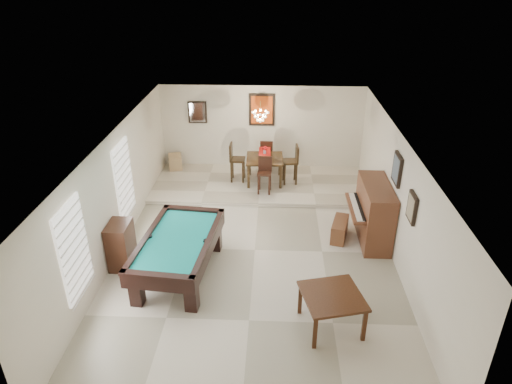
# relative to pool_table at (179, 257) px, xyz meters

# --- Properties ---
(ground_plane) EXTENTS (6.00, 9.00, 0.02)m
(ground_plane) POSITION_rel_pool_table_xyz_m (1.49, 0.94, -0.43)
(ground_plane) COLOR beige
(wall_back) EXTENTS (6.00, 0.04, 2.60)m
(wall_back) POSITION_rel_pool_table_xyz_m (1.49, 5.44, 0.88)
(wall_back) COLOR silver
(wall_back) RESTS_ON ground_plane
(wall_front) EXTENTS (6.00, 0.04, 2.60)m
(wall_front) POSITION_rel_pool_table_xyz_m (1.49, -3.56, 0.88)
(wall_front) COLOR silver
(wall_front) RESTS_ON ground_plane
(wall_left) EXTENTS (0.04, 9.00, 2.60)m
(wall_left) POSITION_rel_pool_table_xyz_m (-1.51, 0.94, 0.88)
(wall_left) COLOR silver
(wall_left) RESTS_ON ground_plane
(wall_right) EXTENTS (0.04, 9.00, 2.60)m
(wall_right) POSITION_rel_pool_table_xyz_m (4.49, 0.94, 0.88)
(wall_right) COLOR silver
(wall_right) RESTS_ON ground_plane
(ceiling) EXTENTS (6.00, 9.00, 0.04)m
(ceiling) POSITION_rel_pool_table_xyz_m (1.49, 0.94, 2.18)
(ceiling) COLOR white
(ceiling) RESTS_ON wall_back
(dining_step) EXTENTS (6.00, 2.50, 0.12)m
(dining_step) POSITION_rel_pool_table_xyz_m (1.49, 4.19, -0.36)
(dining_step) COLOR beige
(dining_step) RESTS_ON ground_plane
(window_left_front) EXTENTS (0.06, 1.00, 1.70)m
(window_left_front) POSITION_rel_pool_table_xyz_m (-1.48, -1.26, 0.98)
(window_left_front) COLOR white
(window_left_front) RESTS_ON wall_left
(window_left_rear) EXTENTS (0.06, 1.00, 1.70)m
(window_left_rear) POSITION_rel_pool_table_xyz_m (-1.48, 1.54, 0.98)
(window_left_rear) COLOR white
(window_left_rear) RESTS_ON wall_left
(pool_table) EXTENTS (1.61, 2.64, 0.84)m
(pool_table) POSITION_rel_pool_table_xyz_m (0.00, 0.00, 0.00)
(pool_table) COLOR black
(pool_table) RESTS_ON ground_plane
(square_table) EXTENTS (1.20, 1.20, 0.69)m
(square_table) POSITION_rel_pool_table_xyz_m (2.93, -1.38, -0.08)
(square_table) COLOR #31190C
(square_table) RESTS_ON ground_plane
(upright_piano) EXTENTS (0.92, 1.65, 1.37)m
(upright_piano) POSITION_rel_pool_table_xyz_m (4.01, 1.54, 0.27)
(upright_piano) COLOR brown
(upright_piano) RESTS_ON ground_plane
(piano_bench) EXTENTS (0.50, 0.85, 0.45)m
(piano_bench) POSITION_rel_pool_table_xyz_m (3.43, 1.55, -0.20)
(piano_bench) COLOR brown
(piano_bench) RESTS_ON ground_plane
(apothecary_chest) EXTENTS (0.44, 0.67, 1.00)m
(apothecary_chest) POSITION_rel_pool_table_xyz_m (-1.27, 0.26, 0.08)
(apothecary_chest) COLOR black
(apothecary_chest) RESTS_ON ground_plane
(dining_table) EXTENTS (1.05, 1.05, 0.84)m
(dining_table) POSITION_rel_pool_table_xyz_m (1.61, 4.29, 0.12)
(dining_table) COLOR black
(dining_table) RESTS_ON dining_step
(flower_vase) EXTENTS (0.15, 0.15, 0.22)m
(flower_vase) POSITION_rel_pool_table_xyz_m (1.61, 4.29, 0.66)
(flower_vase) COLOR #AF0F10
(flower_vase) RESTS_ON dining_table
(dining_chair_south) EXTENTS (0.39, 0.39, 0.99)m
(dining_chair_south) POSITION_rel_pool_table_xyz_m (1.63, 3.59, 0.19)
(dining_chair_south) COLOR black
(dining_chair_south) RESTS_ON dining_step
(dining_chair_north) EXTENTS (0.37, 0.37, 0.99)m
(dining_chair_north) POSITION_rel_pool_table_xyz_m (1.65, 5.06, 0.20)
(dining_chair_north) COLOR black
(dining_chair_north) RESTS_ON dining_step
(dining_chair_west) EXTENTS (0.42, 0.42, 1.11)m
(dining_chair_west) POSITION_rel_pool_table_xyz_m (0.85, 4.33, 0.25)
(dining_chair_west) COLOR black
(dining_chair_west) RESTS_ON dining_step
(dining_chair_east) EXTENTS (0.45, 0.45, 1.11)m
(dining_chair_east) POSITION_rel_pool_table_xyz_m (2.33, 4.24, 0.26)
(dining_chair_east) COLOR black
(dining_chair_east) RESTS_ON dining_step
(corner_bench) EXTENTS (0.48, 0.55, 0.43)m
(corner_bench) POSITION_rel_pool_table_xyz_m (-1.12, 5.09, -0.09)
(corner_bench) COLOR tan
(corner_bench) RESTS_ON dining_step
(chandelier) EXTENTS (0.44, 0.44, 0.60)m
(chandelier) POSITION_rel_pool_table_xyz_m (1.49, 4.14, 1.78)
(chandelier) COLOR #FFE5B2
(chandelier) RESTS_ON ceiling
(back_painting) EXTENTS (0.75, 0.06, 0.95)m
(back_painting) POSITION_rel_pool_table_xyz_m (1.49, 5.40, 1.48)
(back_painting) COLOR #D84C14
(back_painting) RESTS_ON wall_back
(back_mirror) EXTENTS (0.55, 0.06, 0.65)m
(back_mirror) POSITION_rel_pool_table_xyz_m (-0.41, 5.40, 1.38)
(back_mirror) COLOR white
(back_mirror) RESTS_ON wall_back
(right_picture_upper) EXTENTS (0.06, 0.55, 0.65)m
(right_picture_upper) POSITION_rel_pool_table_xyz_m (4.45, 1.24, 1.48)
(right_picture_upper) COLOR slate
(right_picture_upper) RESTS_ON wall_right
(right_picture_lower) EXTENTS (0.06, 0.45, 0.55)m
(right_picture_lower) POSITION_rel_pool_table_xyz_m (4.45, -0.06, 1.28)
(right_picture_lower) COLOR gray
(right_picture_lower) RESTS_ON wall_right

